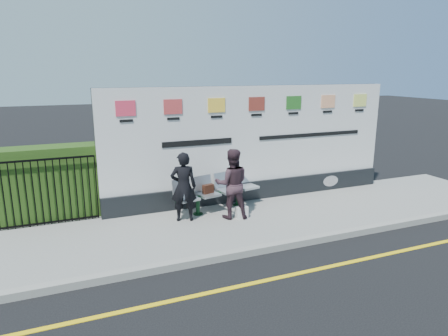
% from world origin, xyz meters
% --- Properties ---
extents(ground, '(80.00, 80.00, 0.00)m').
position_xyz_m(ground, '(0.00, 0.00, 0.00)').
color(ground, black).
extents(pavement, '(14.00, 3.00, 0.12)m').
position_xyz_m(pavement, '(0.00, 2.50, 0.06)').
color(pavement, gray).
rests_on(pavement, ground).
extents(kerb, '(14.00, 0.18, 0.14)m').
position_xyz_m(kerb, '(0.00, 1.00, 0.07)').
color(kerb, gray).
rests_on(kerb, ground).
extents(yellow_line, '(14.00, 0.10, 0.01)m').
position_xyz_m(yellow_line, '(0.00, 0.00, 0.00)').
color(yellow_line, yellow).
rests_on(yellow_line, ground).
extents(billboard, '(8.00, 0.30, 3.00)m').
position_xyz_m(billboard, '(0.50, 3.85, 1.42)').
color(billboard, black).
rests_on(billboard, pavement).
extents(hedge, '(2.35, 0.70, 1.70)m').
position_xyz_m(hedge, '(-4.58, 4.30, 0.97)').
color(hedge, '#284815').
rests_on(hedge, pavement).
extents(railing, '(2.05, 0.06, 1.54)m').
position_xyz_m(railing, '(-4.58, 3.85, 0.89)').
color(railing, black).
rests_on(railing, pavement).
extents(bench, '(2.32, 1.03, 0.48)m').
position_xyz_m(bench, '(-0.73, 3.34, 0.36)').
color(bench, '#ABAFB4').
rests_on(bench, pavement).
extents(woman_left, '(0.67, 0.53, 1.61)m').
position_xyz_m(woman_left, '(-1.72, 2.97, 0.93)').
color(woman_left, black).
rests_on(woman_left, pavement).
extents(woman_right, '(0.95, 0.83, 1.65)m').
position_xyz_m(woman_right, '(-0.63, 2.73, 0.94)').
color(woman_right, '#38242C').
rests_on(woman_right, pavement).
extents(handbag_brown, '(0.30, 0.19, 0.22)m').
position_xyz_m(handbag_brown, '(-1.02, 3.28, 0.71)').
color(handbag_brown, black).
rests_on(handbag_brown, bench).
extents(carrier_bag_white, '(0.28, 0.17, 0.28)m').
position_xyz_m(carrier_bag_white, '(-0.43, 2.60, 0.26)').
color(carrier_bag_white, silver).
rests_on(carrier_bag_white, pavement).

